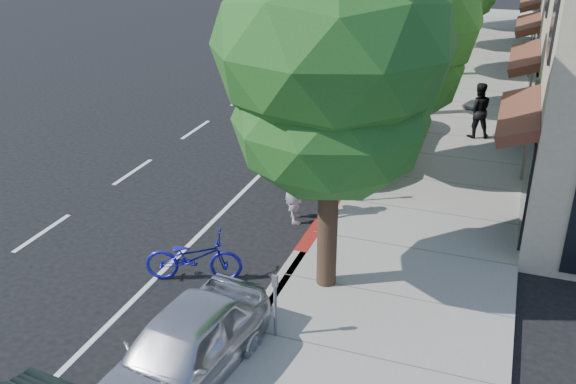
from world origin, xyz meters
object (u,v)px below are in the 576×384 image
at_px(street_tree_1, 396,25).
at_px(cyclist, 295,183).
at_px(dark_sedan, 348,83).
at_px(silver_suv, 353,127).
at_px(near_car_a, 182,350).
at_px(dark_suv_far, 426,19).
at_px(white_pickup, 400,49).
at_px(bicycle, 194,257).
at_px(street_tree_0, 333,52).
at_px(pedestrian, 478,110).

bearing_deg(street_tree_1, cyclist, -115.74).
height_order(street_tree_1, dark_sedan, street_tree_1).
xyz_separation_m(silver_suv, near_car_a, (-0.00, -11.00, -0.26)).
relative_size(silver_suv, near_car_a, 1.71).
height_order(dark_sedan, dark_suv_far, dark_suv_far).
bearing_deg(white_pickup, cyclist, -91.55).
bearing_deg(street_tree_1, bicycle, -112.27).
distance_m(cyclist, silver_suv, 4.82).
bearing_deg(dark_sedan, white_pickup, 85.74).
distance_m(silver_suv, white_pickup, 12.03).
relative_size(dark_sedan, dark_suv_far, 0.78).
bearing_deg(dark_suv_far, white_pickup, -94.11).
distance_m(street_tree_0, near_car_a, 5.66).
relative_size(dark_sedan, pedestrian, 2.22).
bearing_deg(pedestrian, dark_sedan, -48.62).
distance_m(cyclist, white_pickup, 16.83).
relative_size(silver_suv, dark_sedan, 1.64).
bearing_deg(bicycle, pedestrian, -42.97).
height_order(street_tree_1, pedestrian, street_tree_1).
distance_m(silver_suv, dark_sedan, 6.10).
bearing_deg(bicycle, street_tree_0, -96.40).
height_order(dark_sedan, near_car_a, dark_sedan).
relative_size(dark_sedan, near_car_a, 1.04).
relative_size(white_pickup, pedestrian, 3.10).
bearing_deg(street_tree_1, silver_suv, 133.03).
bearing_deg(dark_sedan, street_tree_1, -63.04).
xyz_separation_m(street_tree_0, street_tree_1, (-0.00, 6.00, -0.55)).
distance_m(bicycle, near_car_a, 3.19).
distance_m(street_tree_0, dark_suv_far, 28.13).
xyz_separation_m(street_tree_1, near_car_a, (-1.40, -9.50, -3.67)).
bearing_deg(street_tree_1, dark_sedan, 112.85).
relative_size(silver_suv, pedestrian, 3.65).
xyz_separation_m(bicycle, white_pickup, (0.50, 20.09, 0.29)).
distance_m(street_tree_1, cyclist, 4.96).
bearing_deg(white_pickup, dark_sedan, -101.95).
bearing_deg(white_pickup, bicycle, -95.02).
xyz_separation_m(street_tree_1, silver_suv, (-1.40, 1.50, -3.41)).
bearing_deg(pedestrian, white_pickup, -81.93).
relative_size(cyclist, pedestrian, 1.10).
distance_m(street_tree_1, dark_sedan, 8.78).
xyz_separation_m(cyclist, pedestrian, (3.69, 7.41, 0.05)).
relative_size(bicycle, near_car_a, 0.52).
relative_size(cyclist, bicycle, 0.99).
bearing_deg(street_tree_0, white_pickup, 96.43).
relative_size(street_tree_1, bicycle, 3.49).
height_order(bicycle, white_pickup, white_pickup).
height_order(white_pickup, pedestrian, pedestrian).
bearing_deg(dark_suv_far, dark_sedan, -97.90).
relative_size(dark_suv_far, pedestrian, 2.86).
bearing_deg(dark_sedan, cyclist, -77.89).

